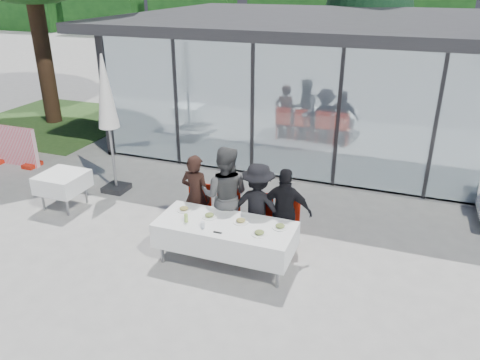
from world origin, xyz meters
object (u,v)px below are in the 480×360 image
Objects in this scene: diner_chair_d at (285,222)px; market_umbrella at (107,102)px; diner_c at (258,207)px; juice_bottle at (186,218)px; diner_chair_a at (198,207)px; spare_table_left at (63,182)px; plate_extra at (259,233)px; plate_a at (184,209)px; diner_a at (196,196)px; dining_table at (225,235)px; diner_chair_b at (227,212)px; plate_c at (241,221)px; folded_eyeglasses at (218,232)px; diner_d at (285,212)px; plate_b at (209,216)px; diner_b at (225,195)px; diner_chair_c at (259,218)px; plate_d at (280,227)px.

diner_chair_d is 4.57m from market_umbrella.
juice_bottle is (-0.94, -0.87, 0.04)m from diner_c.
spare_table_left is (-3.05, 0.02, 0.02)m from diner_chair_a.
plate_extra is (-0.18, -0.89, 0.24)m from diner_chair_d.
juice_bottle is (0.22, -0.35, 0.04)m from plate_a.
diner_a is 3.06m from spare_table_left.
diner_a is 6.29× the size of plate_extra.
diner_chair_b is at bearing 110.51° from dining_table.
plate_c is 0.49m from folded_eyeglasses.
folded_eyeglasses is at bearing -164.07° from plate_extra.
diner_d is at bearing -175.03° from diner_a.
diner_chair_b reaches higher than plate_b.
diner_chair_a is 0.63× the size of diner_d.
folded_eyeglasses is at bearing 97.21° from diner_b.
diner_a is 6.29× the size of plate_b.
plate_extra is (-0.18, -0.84, 0.00)m from diner_d.
plate_extra is (1.46, -0.32, 0.00)m from plate_a.
diner_a reaches higher than diner_chair_c.
diner_a is 1.33m from folded_eyeglasses.
plate_d reaches higher than folded_eyeglasses.
diner_b reaches higher than diner_chair_b.
diner_a reaches higher than spare_table_left.
plate_c is (-0.10, -0.58, -0.01)m from diner_c.
diner_b reaches higher than plate_d.
spare_table_left is (-3.58, 0.66, -0.22)m from plate_b.
diner_d reaches higher than dining_table.
plate_c is at bearing -51.32° from diner_chair_b.
diner_chair_a is at bearing 180.00° from diner_chair_d.
plate_d is 0.29× the size of spare_table_left.
market_umbrella reaches higher than dining_table.
diner_c reaches higher than plate_extra.
spare_table_left is (-4.23, 0.02, 0.02)m from diner_chair_c.
plate_b is 1.79× the size of folded_eyeglasses.
plate_c is at bearing 27.35° from dining_table.
diner_c is at bearing 171.54° from diner_b.
plate_b reaches higher than dining_table.
diner_c is at bearing 24.18° from plate_a.
market_umbrella reaches higher than plate_extra.
diner_chair_d is (0.48, 0.00, 0.00)m from diner_chair_c.
plate_extra is 1.24m from juice_bottle.
diner_b reaches higher than spare_table_left.
diner_b is at bearing -5.66° from diner_chair_a.
diner_chair_a and diner_chair_b have the same top height.
spare_table_left is 1.87m from market_umbrella.
plate_b is at bearing 136.68° from diner_a.
juice_bottle reaches higher than spare_table_left.
plate_a is at bearing 24.70° from diner_c.
diner_d is at bearing -2.94° from diner_chair_b.
diner_b reaches higher than plate_c.
diner_chair_b is at bearing -169.37° from diner_a.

